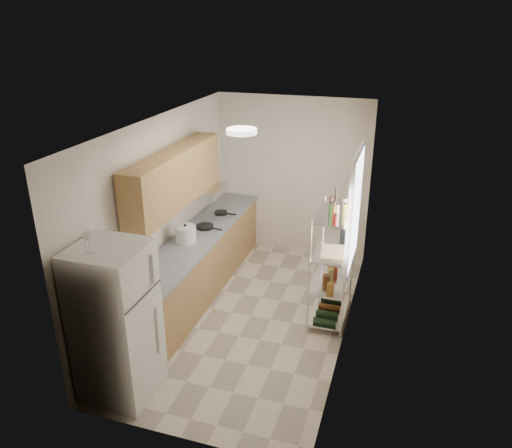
{
  "coord_description": "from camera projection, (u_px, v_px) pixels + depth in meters",
  "views": [
    {
      "loc": [
        1.79,
        -5.42,
        3.76
      ],
      "look_at": [
        -0.01,
        0.25,
        1.24
      ],
      "focal_mm": 35.0,
      "sensor_mm": 36.0,
      "label": 1
    }
  ],
  "objects": [
    {
      "name": "frying_pan_large",
      "position": [
        205.0,
        227.0,
        7.19
      ],
      "size": [
        0.29,
        0.29,
        0.04
      ],
      "primitive_type": "cylinder",
      "rotation": [
        0.0,
        0.0,
        -0.16
      ],
      "color": "black",
      "rests_on": "counter_run"
    },
    {
      "name": "cutting_board",
      "position": [
        335.0,
        253.0,
        6.17
      ],
      "size": [
        0.38,
        0.46,
        0.03
      ],
      "primitive_type": "cube",
      "rotation": [
        0.0,
        0.0,
        0.1
      ],
      "color": "tan",
      "rests_on": "bakers_rack"
    },
    {
      "name": "counter_run",
      "position": [
        200.0,
        262.0,
        7.18
      ],
      "size": [
        0.63,
        3.51,
        0.9
      ],
      "color": "tan",
      "rests_on": "ground"
    },
    {
      "name": "storage_bag",
      "position": [
        334.0,
        268.0,
        6.64
      ],
      "size": [
        0.12,
        0.15,
        0.14
      ],
      "primitive_type": "cube",
      "rotation": [
        0.0,
        0.0,
        0.27
      ],
      "color": "#9E3013",
      "rests_on": "bakers_rack"
    },
    {
      "name": "frying_pan_small",
      "position": [
        221.0,
        213.0,
        7.69
      ],
      "size": [
        0.21,
        0.21,
        0.04
      ],
      "primitive_type": "cylinder",
      "rotation": [
        0.0,
        0.0,
        -0.05
      ],
      "color": "black",
      "rests_on": "counter_run"
    },
    {
      "name": "room",
      "position": [
        251.0,
        227.0,
        6.21
      ],
      "size": [
        2.52,
        4.42,
        2.62
      ],
      "color": "beige",
      "rests_on": "ground"
    },
    {
      "name": "bakers_rack",
      "position": [
        334.0,
        242.0,
        6.27
      ],
      "size": [
        0.45,
        0.9,
        1.73
      ],
      "color": "silver",
      "rests_on": "ground"
    },
    {
      "name": "wine_glass_b",
      "position": [
        86.0,
        244.0,
        4.61
      ],
      "size": [
        0.07,
        0.07,
        0.18
      ],
      "primitive_type": null,
      "color": "silver",
      "rests_on": "refrigerator"
    },
    {
      "name": "espresso_machine",
      "position": [
        347.0,
        230.0,
        6.51
      ],
      "size": [
        0.18,
        0.25,
        0.28
      ],
      "primitive_type": "cube",
      "rotation": [
        0.0,
        0.0,
        0.06
      ],
      "color": "black",
      "rests_on": "bakers_rack"
    },
    {
      "name": "refrigerator",
      "position": [
        116.0,
        322.0,
        5.08
      ],
      "size": [
        0.7,
        0.7,
        1.7
      ],
      "primitive_type": "cube",
      "color": "white",
      "rests_on": "ground"
    },
    {
      "name": "upper_cabinets",
      "position": [
        175.0,
        178.0,
        6.4
      ],
      "size": [
        0.33,
        2.2,
        0.72
      ],
      "primitive_type": "cube",
      "color": "tan",
      "rests_on": "room"
    },
    {
      "name": "rice_cooker",
      "position": [
        186.0,
        234.0,
        6.73
      ],
      "size": [
        0.28,
        0.28,
        0.23
      ],
      "primitive_type": "cylinder",
      "color": "white",
      "rests_on": "counter_run"
    },
    {
      "name": "ceiling_dome",
      "position": [
        242.0,
        131.0,
        5.46
      ],
      "size": [
        0.34,
        0.34,
        0.05
      ],
      "primitive_type": "cylinder",
      "color": "white",
      "rests_on": "room"
    },
    {
      "name": "window",
      "position": [
        355.0,
        210.0,
        6.08
      ],
      "size": [
        0.06,
        1.0,
        1.46
      ],
      "primitive_type": "cube",
      "color": "white",
      "rests_on": "room"
    },
    {
      "name": "wine_glass_a",
      "position": [
        89.0,
        243.0,
        4.6
      ],
      "size": [
        0.07,
        0.07,
        0.21
      ],
      "primitive_type": null,
      "color": "silver",
      "rests_on": "refrigerator"
    },
    {
      "name": "range_hood",
      "position": [
        204.0,
        190.0,
        7.25
      ],
      "size": [
        0.5,
        0.6,
        0.12
      ],
      "primitive_type": "cube",
      "color": "#B7BABC",
      "rests_on": "room"
    }
  ]
}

